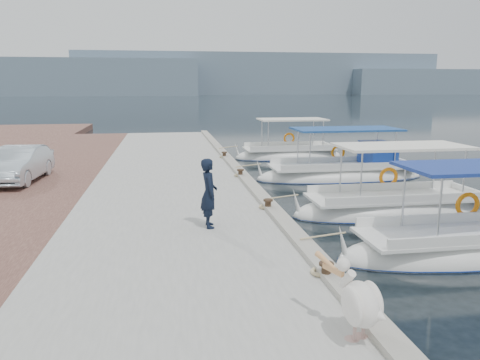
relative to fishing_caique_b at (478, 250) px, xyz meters
name	(u,v)px	position (x,y,z in m)	size (l,w,h in m)	color
ground	(293,243)	(-4.22, 1.60, -0.12)	(400.00, 400.00, 0.00)	black
concrete_quay	(174,195)	(-7.22, 6.60, 0.13)	(6.00, 40.00, 0.50)	#9A9A95
quay_curb	(251,184)	(-4.44, 6.60, 0.44)	(0.44, 40.00, 0.12)	gray
cobblestone_strip	(25,200)	(-12.22, 6.60, 0.13)	(4.00, 40.00, 0.50)	brown
distant_hills	(237,77)	(25.39, 203.09, 7.49)	(330.00, 60.00, 18.00)	slate
fishing_caique_b	(478,250)	(0.00, 0.00, 0.00)	(7.27, 2.11, 2.83)	white
fishing_caique_c	(393,210)	(-0.27, 3.83, 0.00)	(6.72, 2.21, 2.83)	white
fishing_caique_d	(342,174)	(0.29, 9.68, 0.06)	(7.65, 2.44, 2.83)	white
fishing_caique_e	(289,156)	(-0.53, 15.79, 0.00)	(6.21, 2.34, 2.83)	white
mooring_bollards	(268,204)	(-4.57, 3.10, 0.57)	(0.28, 20.28, 0.33)	black
pelican	(359,301)	(-4.84, -3.97, 0.94)	(0.76, 1.41, 1.10)	tan
fisherman	(209,193)	(-6.42, 1.75, 1.26)	(0.65, 0.43, 1.78)	black
parked_car	(20,164)	(-12.91, 8.69, 1.03)	(1.39, 4.00, 1.32)	silver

